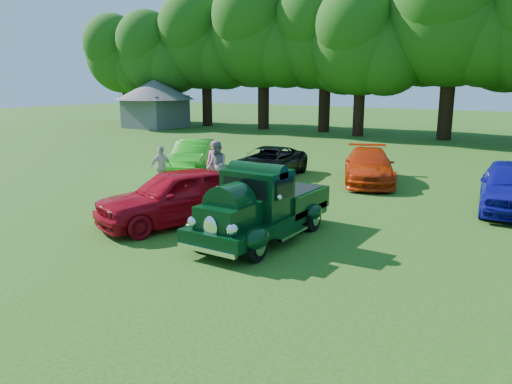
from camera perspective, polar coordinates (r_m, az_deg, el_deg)
The scene contains 12 objects.
ground at distance 12.54m, azimuth -5.50°, elevation -5.33°, with size 120.00×120.00×0.00m, color #214A11.
hero_pickup at distance 12.36m, azimuth 0.69°, elevation -1.85°, with size 2.10×4.51×1.76m.
red_convertible at distance 13.81m, azimuth -8.99°, elevation -0.44°, with size 1.80×4.49×1.53m, color #A60715.
back_car_lime at distance 21.68m, azimuth -7.17°, elevation 4.12°, with size 1.41×4.05×1.33m, color green.
back_car_black at distance 20.15m, azimuth 1.39°, elevation 3.40°, with size 2.02×4.37×1.22m, color black.
back_car_orange at distance 19.58m, azimuth 12.77°, elevation 2.91°, with size 1.80×4.43×1.29m, color red.
back_car_blue at distance 16.83m, azimuth 27.26°, elevation 0.61°, with size 1.78×4.42×1.51m, color #0E0C87.
spectator_pink at distance 18.08m, azimuth -4.69°, elevation 3.11°, with size 0.63×0.41×1.73m, color #EA608A.
spectator_grey at distance 17.77m, azimuth -4.52°, elevation 2.97°, with size 0.85×0.66×1.75m, color slate.
spectator_white at distance 18.60m, azimuth -10.82°, elevation 2.86°, with size 0.89×0.37×1.52m, color beige.
gazebo at distance 42.29m, azimuth -11.47°, elevation 10.48°, with size 6.40×6.40×3.90m.
tree_line at distance 34.40m, azimuth 22.61°, elevation 16.81°, with size 62.32×10.50×12.34m.
Camera 1 is at (7.45, -9.31, 3.87)m, focal length 35.00 mm.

